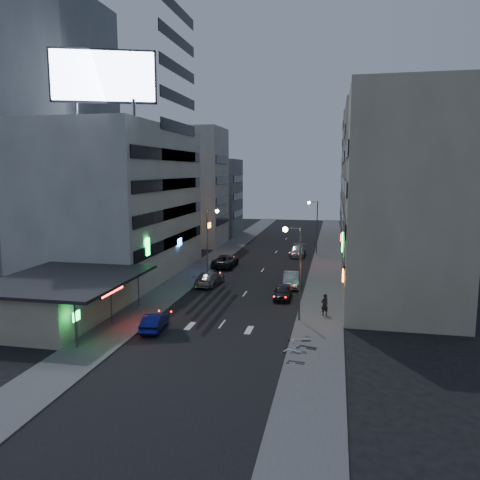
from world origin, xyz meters
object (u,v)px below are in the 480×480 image
(parked_car_right_near, at_px, (283,292))
(parked_car_right_far, at_px, (298,251))
(parked_car_right_mid, at_px, (291,280))
(scooter_black_b, at_px, (318,340))
(road_car_blue, at_px, (155,322))
(road_car_silver, at_px, (209,278))
(scooter_black_a, at_px, (305,355))
(person, at_px, (325,305))
(scooter_silver_a, at_px, (302,345))
(scooter_silver_b, at_px, (309,331))
(parked_car_left, at_px, (225,261))
(scooter_blue, at_px, (307,344))

(parked_car_right_near, relative_size, parked_car_right_far, 0.76)
(parked_car_right_mid, height_order, scooter_black_b, parked_car_right_mid)
(parked_car_right_far, height_order, scooter_black_b, parked_car_right_far)
(scooter_black_b, bearing_deg, road_car_blue, 98.51)
(scooter_black_b, bearing_deg, parked_car_right_far, 22.27)
(parked_car_right_mid, relative_size, road_car_silver, 0.89)
(road_car_silver, xyz_separation_m, scooter_black_a, (12.06, -19.77, -0.16))
(parked_car_right_mid, relative_size, parked_car_right_far, 0.89)
(person, relative_size, scooter_black_a, 1.17)
(person, bearing_deg, road_car_blue, -9.72)
(scooter_black_a, relative_size, scooter_silver_a, 0.94)
(parked_car_right_far, bearing_deg, scooter_silver_b, -82.65)
(parked_car_left, relative_size, scooter_black_b, 3.01)
(person, bearing_deg, parked_car_right_mid, -104.05)
(parked_car_left, distance_m, scooter_silver_b, 28.49)
(scooter_silver_a, bearing_deg, road_car_blue, 100.73)
(parked_car_right_mid, bearing_deg, scooter_black_b, -83.11)
(road_car_silver, relative_size, scooter_silver_b, 2.70)
(scooter_blue, relative_size, scooter_silver_b, 0.82)
(person, xyz_separation_m, scooter_silver_a, (-1.30, -8.90, -0.43))
(parked_car_right_far, height_order, person, person)
(scooter_black_a, bearing_deg, scooter_silver_b, 8.27)
(parked_car_right_near, bearing_deg, parked_car_left, 121.66)
(scooter_silver_a, xyz_separation_m, scooter_silver_b, (0.32, 2.74, 0.07))
(parked_car_right_near, xyz_separation_m, scooter_black_a, (3.31, -15.79, -0.09))
(parked_car_left, relative_size, person, 3.01)
(parked_car_right_mid, height_order, scooter_blue, parked_car_right_mid)
(road_car_blue, bearing_deg, person, -161.73)
(parked_car_right_near, distance_m, scooter_black_b, 13.63)
(scooter_black_b, bearing_deg, parked_car_left, 41.50)
(road_car_silver, bearing_deg, parked_car_left, -82.71)
(road_car_blue, bearing_deg, scooter_black_b, 166.20)
(parked_car_left, height_order, scooter_blue, parked_car_left)
(parked_car_right_near, xyz_separation_m, parked_car_right_far, (-0.49, 24.09, 0.08))
(parked_car_right_mid, height_order, parked_car_left, parked_car_left)
(parked_car_right_mid, height_order, scooter_silver_a, parked_car_right_mid)
(parked_car_right_near, height_order, person, person)
(parked_car_left, height_order, scooter_black_a, parked_car_left)
(parked_car_right_mid, bearing_deg, parked_car_left, 132.49)
(parked_car_right_far, bearing_deg, parked_car_right_near, -87.61)
(parked_car_left, bearing_deg, parked_car_right_mid, 137.30)
(scooter_black_a, bearing_deg, road_car_silver, 39.68)
(parked_car_right_near, distance_m, parked_car_left, 17.02)
(parked_car_right_far, bearing_deg, road_car_blue, -102.40)
(person, relative_size, scooter_silver_a, 1.10)
(parked_car_right_near, relative_size, scooter_black_b, 2.15)
(parked_car_right_far, xyz_separation_m, scooter_black_a, (3.79, -39.88, -0.17))
(scooter_blue, relative_size, scooter_black_b, 0.85)
(road_car_blue, bearing_deg, scooter_silver_b, 173.73)
(parked_car_right_mid, xyz_separation_m, person, (3.92, -10.28, 0.29))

